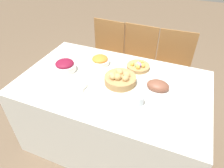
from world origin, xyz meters
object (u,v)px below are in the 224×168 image
at_px(chair_far_left, 105,55).
at_px(ham_platter, 158,86).
at_px(fork, 82,104).
at_px(drinking_cup, 139,100).
at_px(beet_salad_bowl, 65,66).
at_px(chair_far_center, 136,62).
at_px(spoon, 123,116).
at_px(butter_dish, 78,86).
at_px(knife, 119,114).
at_px(egg_basket, 138,66).
at_px(bread_basket, 120,79).
at_px(carrot_bowl, 100,60).
at_px(dinner_plate, 100,109).
at_px(chair_far_right, 172,69).

xyz_separation_m(chair_far_left, ham_platter, (0.82, -0.78, 0.30)).
relative_size(fork, drinking_cup, 2.36).
height_order(beet_salad_bowl, fork, beet_salad_bowl).
distance_m(chair_far_center, spoon, 1.22).
bearing_deg(beet_salad_bowl, butter_dish, -37.50).
bearing_deg(knife, egg_basket, 94.55).
relative_size(chair_far_left, beet_salad_bowl, 4.70).
height_order(egg_basket, butter_dish, egg_basket).
height_order(chair_far_left, bread_basket, chair_far_left).
distance_m(beet_salad_bowl, knife, 0.75).
relative_size(chair_far_center, carrot_bowl, 5.13).
bearing_deg(dinner_plate, fork, 180.00).
xyz_separation_m(beet_salad_bowl, butter_dish, (0.23, -0.18, -0.03)).
bearing_deg(drinking_cup, egg_basket, 106.73).
height_order(fork, butter_dish, butter_dish).
height_order(chair_far_left, ham_platter, chair_far_left).
bearing_deg(butter_dish, chair_far_center, 76.85).
relative_size(beet_salad_bowl, drinking_cup, 2.70).
relative_size(egg_basket, dinner_plate, 0.86).
relative_size(egg_basket, drinking_cup, 2.93).
distance_m(ham_platter, fork, 0.64).
height_order(dinner_plate, fork, dinner_plate).
bearing_deg(carrot_bowl, dinner_plate, -65.39).
distance_m(egg_basket, dinner_plate, 0.64).
distance_m(dinner_plate, drinking_cup, 0.30).
distance_m(chair_far_right, ham_platter, 0.83).
relative_size(chair_far_left, knife, 5.39).
bearing_deg(carrot_bowl, fork, -79.00).
distance_m(beet_salad_bowl, dinner_plate, 0.62).
height_order(chair_far_right, carrot_bowl, chair_far_right).
bearing_deg(fork, knife, 0.99).
height_order(ham_platter, spoon, ham_platter).
relative_size(chair_far_center, fork, 5.39).
distance_m(chair_far_center, beet_salad_bowl, 1.00).
bearing_deg(spoon, dinner_plate, 179.01).
bearing_deg(carrot_bowl, drinking_cup, -38.40).
xyz_separation_m(chair_far_left, chair_far_center, (0.43, 0.00, 0.00)).
xyz_separation_m(ham_platter, drinking_cup, (-0.10, -0.23, 0.01)).
relative_size(ham_platter, knife, 1.65).
bearing_deg(chair_far_left, dinner_plate, -64.99).
bearing_deg(beet_salad_bowl, dinner_plate, -33.92).
bearing_deg(knife, bread_basket, 109.87).
bearing_deg(chair_far_left, bread_basket, -55.32).
xyz_separation_m(chair_far_left, beet_salad_bowl, (-0.04, -0.82, 0.32)).
relative_size(bread_basket, ham_platter, 0.95).
xyz_separation_m(egg_basket, butter_dish, (-0.39, -0.47, -0.01)).
xyz_separation_m(fork, spoon, (0.33, 0.00, 0.00)).
distance_m(chair_far_center, carrot_bowl, 0.71).
bearing_deg(egg_basket, ham_platter, -45.19).
height_order(bread_basket, egg_basket, bread_basket).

